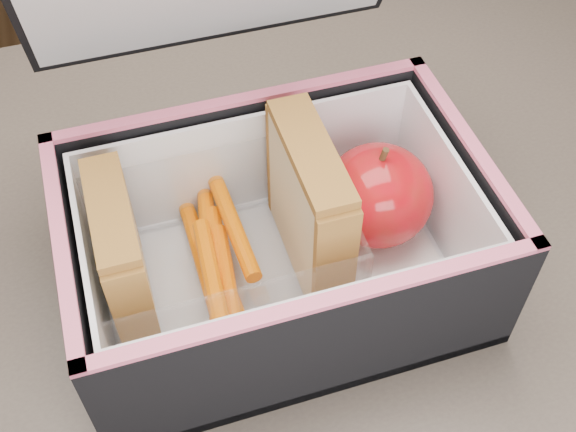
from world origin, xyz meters
name	(u,v)px	position (x,y,z in m)	size (l,w,h in m)	color
kitchen_table	(384,377)	(0.00, 0.00, 0.66)	(1.20, 0.80, 0.75)	brown
lunch_bag	(276,231)	(-0.07, 0.05, 0.81)	(0.27, 0.26, 0.26)	black
plastic_tub	(220,249)	(-0.11, 0.06, 0.80)	(0.17, 0.12, 0.07)	white
sandwich_left	(123,256)	(-0.17, 0.06, 0.81)	(0.02, 0.09, 0.10)	#C9B982
sandwich_right	(309,206)	(-0.05, 0.06, 0.82)	(0.03, 0.10, 0.11)	#C9B982
carrot_sticks	(216,262)	(-0.11, 0.06, 0.78)	(0.04, 0.16, 0.03)	#EA5B02
paper_napkin	(368,235)	(0.00, 0.06, 0.77)	(0.08, 0.08, 0.01)	white
red_apple	(378,195)	(0.01, 0.07, 0.81)	(0.10, 0.10, 0.08)	maroon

